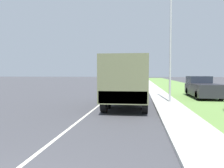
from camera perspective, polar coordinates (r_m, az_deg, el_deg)
ground_plane at (r=42.33m, az=3.68°, el=-0.05°), size 180.00×180.00×0.00m
lane_centre_stripe at (r=42.33m, az=3.68°, el=-0.05°), size 0.12×120.00×0.00m
sidewalk_right at (r=42.28m, az=9.78°, el=-0.01°), size 1.80×120.00×0.12m
grass_strip_right at (r=42.70m, az=15.68°, el=-0.11°), size 7.00×120.00×0.02m
military_truck at (r=13.50m, az=3.84°, el=1.02°), size 2.45×6.80×3.05m
car_nearest_ahead at (r=26.73m, az=5.69°, el=-0.09°), size 1.82×4.75×1.71m
car_second_ahead at (r=40.15m, az=5.56°, el=0.79°), size 1.72×4.40×1.56m
pickup_truck at (r=20.31m, az=22.51°, el=-0.88°), size 2.00×5.20×1.82m
lamp_post at (r=15.95m, az=14.39°, el=12.78°), size 1.69×0.24×8.15m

